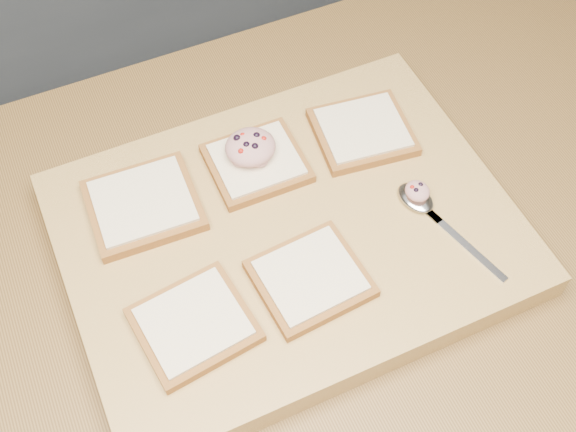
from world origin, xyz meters
name	(u,v)px	position (x,y,z in m)	size (l,w,h in m)	color
island_counter	(316,374)	(0.00, 0.00, 0.45)	(2.00, 0.80, 0.90)	slate
cutting_board	(288,234)	(-0.05, 0.02, 0.92)	(0.53, 0.41, 0.04)	tan
bread_far_left	(143,205)	(-0.20, 0.11, 0.95)	(0.14, 0.13, 0.02)	#935C26
bread_far_center	(256,163)	(-0.05, 0.11, 0.95)	(0.12, 0.11, 0.02)	#935C26
bread_far_right	(363,131)	(0.10, 0.10, 0.95)	(0.13, 0.13, 0.02)	#935C26
bread_near_left	(194,324)	(-0.20, -0.06, 0.95)	(0.13, 0.12, 0.02)	#935C26
bread_near_center	(310,278)	(-0.06, -0.06, 0.95)	(0.13, 0.12, 0.02)	#935C26
tuna_salad_dollop	(250,147)	(-0.05, 0.12, 0.97)	(0.06, 0.06, 0.03)	tan
spoon	(423,205)	(0.11, -0.03, 0.95)	(0.06, 0.17, 0.01)	silver
spoon_salad	(417,191)	(0.11, -0.02, 0.96)	(0.03, 0.03, 0.02)	tan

